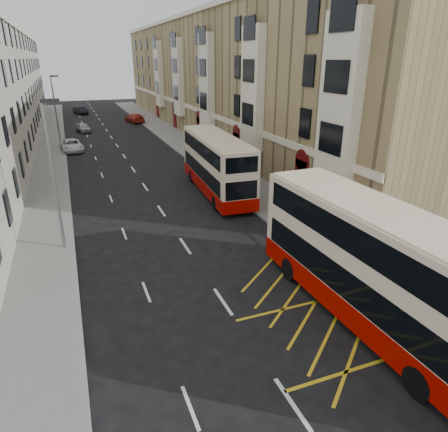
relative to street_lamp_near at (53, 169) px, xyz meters
name	(u,v)px	position (x,y,z in m)	size (l,w,h in m)	color
ground	(263,361)	(6.35, -12.00, -4.64)	(200.00, 200.00, 0.00)	black
pavement_right	(205,157)	(14.35, 18.00, -4.56)	(4.00, 120.00, 0.15)	slate
pavement_left	(49,171)	(-1.15, 18.00, -4.56)	(3.00, 120.00, 0.15)	slate
kerb_right	(187,159)	(12.35, 18.00, -4.56)	(0.25, 120.00, 0.15)	gray
kerb_left	(66,169)	(0.35, 18.00, -4.56)	(0.25, 120.00, 0.15)	gray
road_markings	(112,138)	(6.35, 33.00, -4.63)	(10.00, 110.00, 0.01)	silver
terrace_right	(216,77)	(21.23, 33.38, 2.88)	(10.75, 79.00, 15.25)	#9F8C5C
guard_railing	(322,245)	(12.60, -6.25, -3.78)	(0.06, 6.56, 1.01)	red
street_lamp_near	(53,169)	(0.00, 0.00, 0.00)	(0.93, 0.18, 8.00)	slate
street_lamp_far	(56,107)	(0.00, 30.00, 0.00)	(0.93, 0.18, 8.00)	slate
double_decker_front	(372,265)	(11.35, -11.27, -2.16)	(2.97, 12.21, 4.85)	#FCE5C0
double_decker_rear	(216,165)	(11.35, 6.33, -2.33)	(3.32, 11.52, 4.54)	#FCE5C0
pedestrian_mid	(434,278)	(15.10, -11.09, -3.61)	(0.85, 0.66, 1.75)	black
pedestrian_far	(384,282)	(12.92, -10.46, -3.70)	(0.92, 0.38, 1.57)	black
white_van	(72,145)	(1.15, 26.68, -3.97)	(2.21, 4.80, 1.33)	white
car_silver	(83,128)	(3.08, 39.48, -3.98)	(1.55, 3.86, 1.32)	#9A9CA1
car_dark	(80,110)	(3.70, 60.19, -3.93)	(1.50, 4.29, 1.41)	black
car_red	(135,118)	(11.55, 45.94, -3.90)	(2.07, 5.10, 1.48)	#AE2B1A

